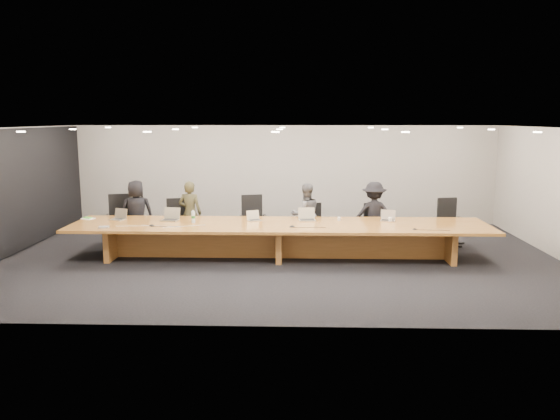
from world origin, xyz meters
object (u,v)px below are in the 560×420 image
at_px(person_c, 306,215).
at_px(person_d, 374,214).
at_px(chair_mid_right, 314,224).
at_px(water_bottle, 193,217).
at_px(person_a, 137,212).
at_px(person_b, 190,213).
at_px(av_box, 104,227).
at_px(paper_cup_near, 339,219).
at_px(laptop_a, 117,214).
at_px(laptop_c, 254,216).
at_px(paper_cup_far, 390,219).
at_px(chair_mid_left, 254,220).
at_px(amber_mug, 193,220).
at_px(chair_far_right, 451,222).
at_px(chair_right, 375,224).
at_px(conference_table, 280,234).
at_px(laptop_b, 170,214).
at_px(chair_left, 178,221).
at_px(laptop_e, 388,215).
at_px(mic_center, 292,226).
at_px(chair_far_left, 119,219).
at_px(mic_left, 152,225).
at_px(mic_right, 415,229).
at_px(laptop_d, 307,214).

bearing_deg(person_c, person_d, 163.28).
xyz_separation_m(chair_mid_right, water_bottle, (-2.67, -1.13, 0.37)).
bearing_deg(person_a, person_b, 166.62).
bearing_deg(av_box, paper_cup_near, 1.58).
relative_size(laptop_a, laptop_c, 1.13).
relative_size(laptop_c, water_bottle, 1.16).
height_order(person_a, paper_cup_far, person_a).
height_order(chair_mid_left, laptop_c, chair_mid_left).
relative_size(chair_mid_left, amber_mug, 11.44).
height_order(chair_far_right, water_bottle, chair_far_right).
bearing_deg(laptop_a, chair_right, 31.96).
height_order(conference_table, laptop_b, laptop_b).
height_order(chair_left, person_a, person_a).
bearing_deg(person_c, laptop_e, 139.08).
xyz_separation_m(chair_mid_left, laptop_c, (0.09, -0.89, 0.26)).
bearing_deg(mic_center, paper_cup_near, 35.57).
height_order(laptop_c, water_bottle, water_bottle).
distance_m(chair_far_left, paper_cup_far, 6.41).
xyz_separation_m(chair_far_right, laptop_b, (-6.48, -1.00, 0.32)).
distance_m(conference_table, chair_mid_right, 1.43).
height_order(chair_mid_left, person_a, person_a).
xyz_separation_m(chair_right, person_a, (-5.70, -0.12, 0.27)).
distance_m(chair_mid_left, laptop_e, 3.17).
bearing_deg(chair_mid_left, conference_table, -76.70).
relative_size(chair_right, person_d, 0.66).
height_order(chair_mid_right, chair_far_right, chair_far_right).
xyz_separation_m(water_bottle, mic_left, (-0.82, -0.39, -0.11)).
bearing_deg(conference_table, mic_center, -52.03).
bearing_deg(mic_left, chair_far_right, 13.41).
bearing_deg(person_d, chair_left, 0.04).
xyz_separation_m(mic_center, mic_right, (2.51, -0.19, -0.00)).
xyz_separation_m(laptop_c, paper_cup_far, (3.00, -0.02, -0.07)).
distance_m(chair_right, water_bottle, 4.32).
relative_size(chair_far_left, water_bottle, 4.81).
bearing_deg(person_d, mic_left, 17.27).
bearing_deg(chair_far_right, chair_left, 169.49).
xyz_separation_m(laptop_d, mic_left, (-3.31, -0.69, -0.13)).
height_order(conference_table, paper_cup_far, paper_cup_far).
distance_m(chair_left, person_b, 0.36).
distance_m(chair_far_left, person_b, 1.74).
distance_m(laptop_b, laptop_d, 3.06).
bearing_deg(person_a, laptop_b, 123.18).
height_order(laptop_b, amber_mug, laptop_b).
bearing_deg(amber_mug, mic_right, -8.23).
relative_size(chair_right, mic_center, 7.85).
bearing_deg(mic_left, laptop_c, 17.31).
distance_m(laptop_a, mic_left, 1.15).
xyz_separation_m(conference_table, mic_left, (-2.70, -0.33, 0.24)).
distance_m(person_a, amber_mug, 1.85).
relative_size(laptop_d, mic_center, 2.87).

